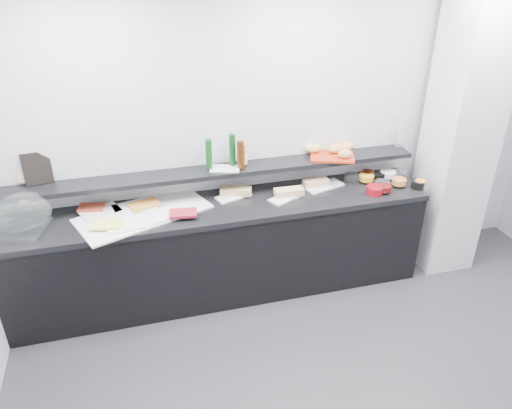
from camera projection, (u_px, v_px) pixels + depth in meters
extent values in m
cube|color=#B8BABF|center=(289.00, 135.00, 4.40)|extent=(5.00, 0.02, 2.70)
cube|color=silver|center=(461.00, 133.00, 4.45)|extent=(0.50, 0.50, 2.70)
cube|color=black|center=(222.00, 252.00, 4.44)|extent=(3.60, 0.60, 0.85)
cube|color=black|center=(220.00, 207.00, 4.22)|extent=(3.62, 0.62, 0.05)
cube|color=black|center=(215.00, 172.00, 4.25)|extent=(3.60, 0.25, 0.04)
cube|color=silver|center=(13.00, 230.00, 3.81)|extent=(0.58, 0.46, 0.04)
ellipsoid|color=white|center=(23.00, 214.00, 3.83)|extent=(0.51, 0.43, 0.34)
cube|color=silver|center=(144.00, 213.00, 4.06)|extent=(1.15, 0.85, 0.01)
cube|color=white|center=(101.00, 212.00, 4.06)|extent=(0.36, 0.31, 0.01)
cube|color=maroon|center=(91.00, 207.00, 4.09)|extent=(0.22, 0.17, 0.02)
cube|color=white|center=(134.00, 207.00, 4.13)|extent=(0.37, 0.29, 0.01)
cube|color=orange|center=(144.00, 205.00, 4.13)|extent=(0.27, 0.22, 0.02)
cube|color=white|center=(126.00, 225.00, 3.87)|extent=(0.30, 0.21, 0.01)
cube|color=#F2F05E|center=(106.00, 224.00, 3.85)|extent=(0.26, 0.19, 0.02)
cube|color=white|center=(162.00, 216.00, 4.00)|extent=(0.31, 0.26, 0.01)
cube|color=maroon|center=(183.00, 213.00, 4.00)|extent=(0.23, 0.17, 0.02)
cube|color=white|center=(233.00, 196.00, 4.33)|extent=(0.33, 0.22, 0.01)
cube|color=tan|center=(236.00, 191.00, 4.34)|extent=(0.29, 0.19, 0.06)
cylinder|color=silver|center=(227.00, 198.00, 4.27)|extent=(0.15, 0.07, 0.01)
cube|color=silver|center=(286.00, 198.00, 4.31)|extent=(0.34, 0.26, 0.01)
cube|color=tan|center=(289.00, 192.00, 4.32)|extent=(0.26, 0.11, 0.06)
cylinder|color=silver|center=(295.00, 198.00, 4.28)|extent=(0.14, 0.09, 0.01)
cube|color=silver|center=(324.00, 186.00, 4.50)|extent=(0.39, 0.25, 0.01)
cube|color=tan|center=(316.00, 183.00, 4.48)|extent=(0.24, 0.10, 0.06)
cylinder|color=silver|center=(327.00, 186.00, 4.48)|extent=(0.16, 0.03, 0.01)
cylinder|color=silver|center=(352.00, 178.00, 4.58)|extent=(0.19, 0.19, 0.07)
cylinder|color=orange|center=(366.00, 177.00, 4.57)|extent=(0.17, 0.17, 0.05)
cylinder|color=black|center=(378.00, 176.00, 4.62)|extent=(0.13, 0.13, 0.07)
cylinder|color=#63230E|center=(368.00, 174.00, 4.64)|extent=(0.12, 0.12, 0.05)
cylinder|color=white|center=(396.00, 175.00, 4.65)|extent=(0.22, 0.22, 0.07)
cylinder|color=white|center=(388.00, 174.00, 4.64)|extent=(0.18, 0.18, 0.05)
cylinder|color=maroon|center=(375.00, 190.00, 4.37)|extent=(0.18, 0.18, 0.07)
cylinder|color=#540D0C|center=(384.00, 188.00, 4.38)|extent=(0.12, 0.12, 0.05)
cylinder|color=white|center=(382.00, 185.00, 4.46)|extent=(0.16, 0.16, 0.07)
cylinder|color=#D26B33|center=(399.00, 181.00, 4.49)|extent=(0.17, 0.17, 0.05)
cylinder|color=black|center=(418.00, 184.00, 4.47)|extent=(0.13, 0.13, 0.07)
cylinder|color=orange|center=(420.00, 183.00, 4.46)|extent=(0.10, 0.10, 0.05)
cube|color=black|center=(37.00, 169.00, 3.94)|extent=(0.22, 0.10, 0.26)
cube|color=#CFA495|center=(27.00, 169.00, 3.94)|extent=(0.18, 0.08, 0.22)
cube|color=silver|center=(225.00, 169.00, 4.24)|extent=(0.28, 0.22, 0.01)
cylinder|color=#103D14|center=(209.00, 154.00, 4.17)|extent=(0.07, 0.07, 0.26)
cylinder|color=#331D09|center=(241.00, 155.00, 4.18)|extent=(0.07, 0.07, 0.24)
cylinder|color=#0E3412|center=(232.00, 150.00, 4.22)|extent=(0.07, 0.07, 0.28)
cylinder|color=#C03B0D|center=(243.00, 155.00, 4.25)|extent=(0.05, 0.05, 0.18)
cylinder|color=white|center=(244.00, 159.00, 4.31)|extent=(0.05, 0.05, 0.07)
cylinder|color=white|center=(246.00, 160.00, 4.29)|extent=(0.03, 0.03, 0.07)
cube|color=#AC2C12|center=(332.00, 156.00, 4.46)|extent=(0.45, 0.38, 0.02)
ellipsoid|color=gold|center=(313.00, 148.00, 4.49)|extent=(0.15, 0.11, 0.08)
ellipsoid|color=#BF8049|center=(339.00, 148.00, 4.50)|extent=(0.16, 0.11, 0.08)
ellipsoid|color=#C8844C|center=(347.00, 145.00, 4.55)|extent=(0.15, 0.10, 0.08)
ellipsoid|color=#B98346|center=(345.00, 154.00, 4.37)|extent=(0.14, 0.10, 0.08)
ellipsoid|color=tan|center=(336.00, 148.00, 4.49)|extent=(0.18, 0.14, 0.08)
ellipsoid|color=tan|center=(345.00, 148.00, 4.50)|extent=(0.14, 0.09, 0.08)
cylinder|color=white|center=(401.00, 133.00, 4.57)|extent=(0.12, 0.12, 0.30)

